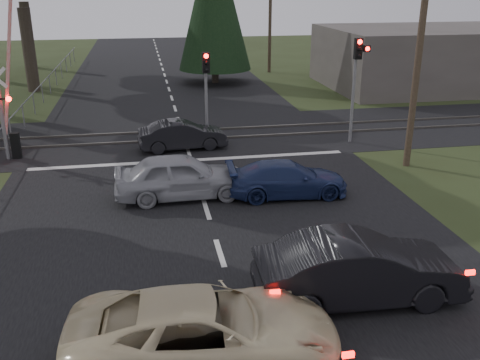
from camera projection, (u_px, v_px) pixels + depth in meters
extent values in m
plane|color=#2A3217|center=(220.00, 253.00, 14.64)|extent=(120.00, 120.00, 0.00)
cube|color=black|center=(187.00, 148.00, 23.85)|extent=(14.00, 100.00, 0.01)
cube|color=black|center=(184.00, 136.00, 25.69)|extent=(120.00, 8.00, 0.01)
cube|color=silver|center=(191.00, 160.00, 22.19)|extent=(13.00, 0.35, 0.00)
cube|color=#59544C|center=(185.00, 140.00, 24.94)|extent=(120.00, 0.12, 0.10)
cube|color=#59544C|center=(182.00, 131.00, 26.41)|extent=(120.00, 0.12, 0.10)
cylinder|color=slate|center=(2.00, 114.00, 21.73)|extent=(0.18, 0.18, 3.80)
sphere|color=#FF0C07|center=(9.00, 99.00, 21.43)|extent=(0.22, 0.22, 0.22)
cube|color=black|center=(16.00, 146.00, 22.26)|extent=(0.35, 0.25, 1.10)
cube|color=red|center=(8.00, 62.00, 21.09)|extent=(1.16, 0.10, 5.93)
cylinder|color=slate|center=(353.00, 101.00, 24.09)|extent=(0.14, 0.14, 3.80)
cube|color=black|center=(358.00, 49.00, 23.10)|extent=(0.32, 0.24, 0.90)
sphere|color=#FF0C07|center=(360.00, 42.00, 22.88)|extent=(0.20, 0.20, 0.20)
sphere|color=black|center=(359.00, 49.00, 22.98)|extent=(0.18, 0.18, 0.18)
sphere|color=black|center=(359.00, 56.00, 23.09)|extent=(0.18, 0.18, 0.18)
cube|color=black|center=(367.00, 48.00, 23.17)|extent=(0.28, 0.22, 0.28)
sphere|color=#FF0C07|center=(368.00, 49.00, 23.06)|extent=(0.18, 0.18, 0.18)
cylinder|color=slate|center=(206.00, 108.00, 24.20)|extent=(0.14, 0.14, 3.20)
cube|color=black|center=(206.00, 63.00, 23.32)|extent=(0.32, 0.24, 0.90)
sphere|color=#FF0C07|center=(206.00, 56.00, 23.09)|extent=(0.20, 0.20, 0.20)
sphere|color=black|center=(206.00, 63.00, 23.20)|extent=(0.18, 0.18, 0.18)
sphere|color=black|center=(206.00, 70.00, 23.30)|extent=(0.18, 0.18, 0.18)
cylinder|color=#4C3D2D|center=(419.00, 52.00, 20.03)|extent=(0.26, 0.26, 9.00)
cylinder|color=#4C3D2D|center=(270.00, 15.00, 42.15)|extent=(0.26, 0.26, 9.00)
cylinder|color=#4C3D2D|center=(222.00, 3.00, 65.18)|extent=(0.26, 0.26, 9.00)
cylinder|color=#473D33|center=(29.00, 50.00, 35.20)|extent=(0.80, 0.80, 5.40)
cylinder|color=#473D33|center=(28.00, 35.00, 45.00)|extent=(0.80, 0.80, 5.40)
cylinder|color=#473D33|center=(215.00, 69.00, 38.84)|extent=(0.50, 0.50, 2.00)
cube|color=#59514C|center=(429.00, 57.00, 37.26)|extent=(14.00, 10.00, 4.00)
imported|color=beige|center=(204.00, 331.00, 10.20)|extent=(5.38, 2.78, 1.45)
imported|color=black|center=(359.00, 269.00, 12.25)|extent=(4.86, 1.84, 1.58)
imported|color=#98999F|center=(181.00, 176.00, 18.17)|extent=(4.52, 1.88, 1.53)
imported|color=navy|center=(287.00, 179.00, 18.38)|extent=(4.24, 1.88, 1.21)
imported|color=black|center=(182.00, 135.00, 23.48)|extent=(3.94, 1.67, 1.26)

